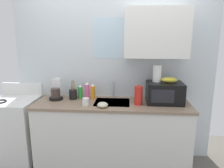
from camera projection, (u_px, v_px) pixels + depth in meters
kitchen_wall_assembly at (121, 65)px, 2.93m from camera, size 2.80×0.42×2.50m
counter_unit at (112, 133)px, 2.83m from camera, size 2.03×0.63×0.90m
sink_faucet at (113, 89)px, 2.94m from camera, size 0.03×0.03×0.24m
stove_range at (16, 130)px, 2.94m from camera, size 0.60×0.60×1.08m
microwave at (164, 93)px, 2.70m from camera, size 0.46×0.35×0.27m
banana_bunch at (169, 80)px, 2.66m from camera, size 0.20×0.11×0.07m
paper_towel_roll at (157, 73)px, 2.70m from camera, size 0.11×0.11×0.22m
coffee_maker at (56, 92)px, 2.88m from camera, size 0.19×0.21×0.28m
dish_soap_bottle_orange at (93, 92)px, 2.89m from camera, size 0.06×0.06×0.22m
dish_soap_bottle_pink at (87, 91)px, 2.88m from camera, size 0.07×0.07×0.24m
dish_soap_bottle_green at (80, 92)px, 2.91m from camera, size 0.07×0.07×0.20m
cereal_canister at (138, 95)px, 2.63m from camera, size 0.10×0.10×0.24m
mug_white at (86, 102)px, 2.61m from camera, size 0.08×0.08×0.09m
utensil_crock at (73, 94)px, 2.88m from camera, size 0.11×0.11×0.27m
small_bowl at (103, 105)px, 2.54m from camera, size 0.13×0.13×0.06m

